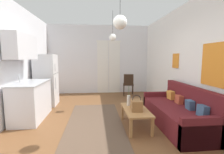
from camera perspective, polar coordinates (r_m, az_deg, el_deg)
ground_plane at (r=3.59m, az=-2.88°, el=-18.88°), size 4.80×7.92×0.10m
wall_back at (r=6.95m, az=-4.46°, el=6.11°), size 4.40×0.13×2.87m
wall_right at (r=3.98m, az=29.79°, el=4.89°), size 0.12×7.52×2.87m
area_rug at (r=3.77m, az=-6.12°, el=-16.69°), size 1.26×3.13×0.01m
couch at (r=3.97m, az=22.68°, el=-11.74°), size 0.84×2.02×0.89m
coffee_table at (r=3.62m, az=8.43°, el=-11.93°), size 0.50×1.03×0.40m
bamboo_vase at (r=3.80m, az=5.94°, el=-8.26°), size 0.08×0.08×0.46m
handbag at (r=3.48m, az=8.68°, el=-9.84°), size 0.25×0.31×0.33m
refrigerator at (r=5.50m, az=-22.28°, el=-1.02°), size 0.64×0.64×1.61m
kitchen_counter at (r=4.42m, az=-27.33°, el=-3.56°), size 0.63×1.28×2.07m
accent_chair at (r=6.49m, az=5.85°, el=-2.27°), size 0.48×0.46×0.87m
pendant_lamp_near at (r=3.07m, az=2.87°, el=18.83°), size 0.25×0.25×0.85m
pendant_lamp_far at (r=4.88m, az=0.24°, el=13.96°), size 0.20×0.20×0.86m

